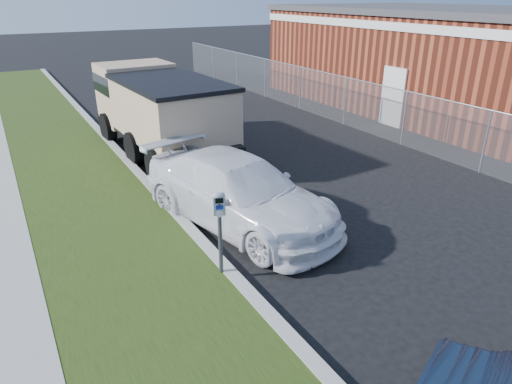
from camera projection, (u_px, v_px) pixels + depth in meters
ground at (337, 239)px, 9.57m from camera, size 120.00×120.00×0.00m
streetside at (38, 263)px, 8.59m from camera, size 6.12×50.00×0.15m
chainlink_fence at (346, 92)px, 17.35m from camera, size 0.06×30.06×30.00m
brick_building at (436, 56)px, 20.53m from camera, size 9.20×14.20×4.17m
parking_meter at (219, 215)px, 7.74m from camera, size 0.25×0.20×1.55m
white_wagon at (237, 191)px, 10.03m from camera, size 3.29×5.47×1.48m
dump_truck at (158, 107)px, 14.34m from camera, size 2.88×6.61×2.54m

